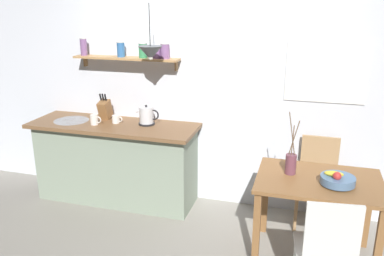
# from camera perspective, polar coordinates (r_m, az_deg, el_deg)

# --- Properties ---
(ground_plane) EXTENTS (14.00, 14.00, 0.00)m
(ground_plane) POSITION_cam_1_polar(r_m,az_deg,el_deg) (4.18, 0.36, -13.65)
(ground_plane) COLOR gray
(back_wall) EXTENTS (6.80, 0.11, 2.70)m
(back_wall) POSITION_cam_1_polar(r_m,az_deg,el_deg) (4.24, 5.51, 6.40)
(back_wall) COLOR silver
(back_wall) RESTS_ON ground_plane
(kitchen_counter) EXTENTS (1.83, 0.63, 0.90)m
(kitchen_counter) POSITION_cam_1_polar(r_m,az_deg,el_deg) (4.58, -10.68, -4.67)
(kitchen_counter) COLOR gray
(kitchen_counter) RESTS_ON ground_plane
(wall_shelf) EXTENTS (1.17, 0.20, 0.32)m
(wall_shelf) POSITION_cam_1_polar(r_m,az_deg,el_deg) (4.36, -8.50, 10.35)
(wall_shelf) COLOR tan
(dining_table) EXTENTS (1.02, 0.73, 0.76)m
(dining_table) POSITION_cam_1_polar(r_m,az_deg,el_deg) (3.57, 17.40, -8.69)
(dining_table) COLOR brown
(dining_table) RESTS_ON ground_plane
(dining_chair_near) EXTENTS (0.46, 0.47, 0.93)m
(dining_chair_near) POSITION_cam_1_polar(r_m,az_deg,el_deg) (3.08, 18.56, -15.98)
(dining_chair_near) COLOR white
(dining_chair_near) RESTS_ON ground_plane
(dining_chair_far) EXTENTS (0.42, 0.40, 0.89)m
(dining_chair_far) POSITION_cam_1_polar(r_m,az_deg,el_deg) (4.20, 17.36, -6.69)
(dining_chair_far) COLOR tan
(dining_chair_far) RESTS_ON ground_plane
(fruit_bowl) EXTENTS (0.27, 0.27, 0.13)m
(fruit_bowl) POSITION_cam_1_polar(r_m,az_deg,el_deg) (3.44, 19.90, -6.88)
(fruit_bowl) COLOR #51759E
(fruit_bowl) RESTS_ON dining_table
(twig_vase) EXTENTS (0.09, 0.09, 0.54)m
(twig_vase) POSITION_cam_1_polar(r_m,az_deg,el_deg) (3.53, 13.82, -4.85)
(twig_vase) COLOR brown
(twig_vase) RESTS_ON dining_table
(electric_kettle) EXTENTS (0.25, 0.17, 0.22)m
(electric_kettle) POSITION_cam_1_polar(r_m,az_deg,el_deg) (4.31, -6.44, 1.72)
(electric_kettle) COLOR black
(electric_kettle) RESTS_ON kitchen_counter
(knife_block) EXTENTS (0.11, 0.18, 0.30)m
(knife_block) POSITION_cam_1_polar(r_m,az_deg,el_deg) (4.57, -12.23, 2.63)
(knife_block) COLOR brown
(knife_block) RESTS_ON kitchen_counter
(coffee_mug_by_sink) EXTENTS (0.12, 0.08, 0.11)m
(coffee_mug_by_sink) POSITION_cam_1_polar(r_m,az_deg,el_deg) (4.41, -13.64, 1.16)
(coffee_mug_by_sink) COLOR white
(coffee_mug_by_sink) RESTS_ON kitchen_counter
(coffee_mug_spare) EXTENTS (0.12, 0.08, 0.09)m
(coffee_mug_spare) POSITION_cam_1_polar(r_m,az_deg,el_deg) (4.42, -10.70, 1.25)
(coffee_mug_spare) COLOR white
(coffee_mug_spare) RESTS_ON kitchen_counter
(pendant_lamp) EXTENTS (0.23, 0.23, 0.53)m
(pendant_lamp) POSITION_cam_1_polar(r_m,az_deg,el_deg) (3.96, -5.91, 10.54)
(pendant_lamp) COLOR black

